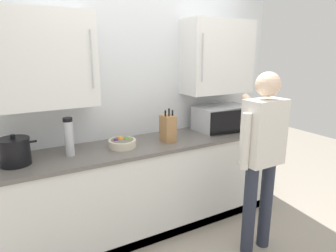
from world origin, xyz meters
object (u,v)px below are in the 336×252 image
at_px(stock_pot, 15,152).
at_px(person_figure, 262,149).
at_px(thermos_flask, 69,137).
at_px(fruit_bowl, 122,143).
at_px(microwave_oven, 221,118).
at_px(knife_block, 168,128).

distance_m(stock_pot, person_figure, 1.97).
bearing_deg(stock_pot, thermos_flask, 0.67).
bearing_deg(fruit_bowl, microwave_oven, 2.15).
height_order(stock_pot, person_figure, person_figure).
bearing_deg(knife_block, stock_pot, 177.94).
bearing_deg(fruit_bowl, person_figure, -38.86).
bearing_deg(person_figure, stock_pot, 157.05).
xyz_separation_m(thermos_flask, person_figure, (1.41, -0.77, -0.11)).
relative_size(fruit_bowl, person_figure, 0.16).
relative_size(microwave_oven, thermos_flask, 1.85).
height_order(fruit_bowl, knife_block, knife_block).
bearing_deg(person_figure, microwave_oven, 74.88).
relative_size(knife_block, stock_pot, 1.00).
height_order(fruit_bowl, stock_pot, stock_pot).
distance_m(thermos_flask, person_figure, 1.61).
height_order(microwave_oven, knife_block, knife_block).
relative_size(fruit_bowl, stock_pot, 0.76).
height_order(thermos_flask, knife_block, knife_block).
distance_m(fruit_bowl, stock_pot, 0.87).
bearing_deg(fruit_bowl, knife_block, -5.60).
bearing_deg(fruit_bowl, stock_pot, 179.79).
distance_m(microwave_oven, knife_block, 0.72).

